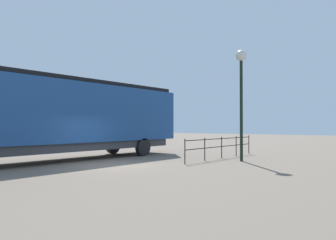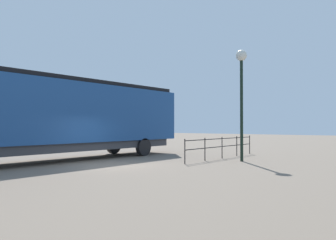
# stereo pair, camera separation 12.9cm
# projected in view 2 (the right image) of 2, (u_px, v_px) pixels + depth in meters

# --- Properties ---
(ground_plane) EXTENTS (120.00, 120.00, 0.00)m
(ground_plane) POSITION_uv_depth(u_px,v_px,m) (113.00, 165.00, 16.04)
(ground_plane) COLOR #756656
(locomotive) EXTENTS (3.04, 16.52, 4.40)m
(locomotive) POSITION_uv_depth(u_px,v_px,m) (66.00, 115.00, 18.25)
(locomotive) COLOR navy
(locomotive) RESTS_ON ground_plane
(lamp_post) EXTENTS (0.59, 0.59, 5.93)m
(lamp_post) POSITION_uv_depth(u_px,v_px,m) (241.00, 77.00, 17.87)
(lamp_post) COLOR black
(lamp_post) RESTS_ON ground_plane
(platform_fence) EXTENTS (0.05, 7.45, 1.24)m
(platform_fence) POSITION_uv_depth(u_px,v_px,m) (222.00, 145.00, 19.48)
(platform_fence) COLOR black
(platform_fence) RESTS_ON ground_plane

